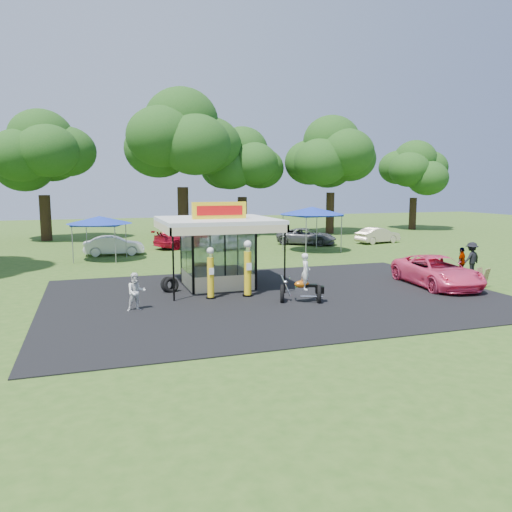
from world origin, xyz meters
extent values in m
plane|color=#30531A|center=(0.00, 0.00, 0.00)|extent=(120.00, 120.00, 0.00)
cube|color=black|center=(0.00, 2.00, 0.02)|extent=(20.00, 14.00, 0.04)
cube|color=white|center=(-2.00, 5.00, 0.03)|extent=(3.00, 3.00, 0.06)
cube|color=white|center=(-2.00, 5.00, 3.29)|extent=(5.40, 5.40, 0.18)
cube|color=yellow|center=(-2.00, 4.50, 3.78)|extent=(2.60, 0.25, 0.80)
cube|color=red|center=(-2.00, 4.37, 3.78)|extent=(2.21, 0.02, 0.45)
cylinder|color=black|center=(-4.55, 2.45, 1.60)|extent=(0.08, 0.08, 3.20)
cylinder|color=black|center=(0.55, 2.45, 1.60)|extent=(0.08, 0.08, 3.20)
cylinder|color=black|center=(-2.94, 2.42, 0.05)|extent=(0.43, 0.43, 0.10)
cylinder|color=yellow|center=(-2.94, 2.42, 0.97)|extent=(0.29, 0.29, 1.75)
cylinder|color=silver|center=(-2.94, 2.42, 1.95)|extent=(0.19, 0.19, 0.19)
sphere|color=white|center=(-2.94, 2.42, 2.14)|extent=(0.31, 0.31, 0.31)
cube|color=white|center=(-2.94, 2.25, 1.27)|extent=(0.21, 0.02, 0.29)
cylinder|color=black|center=(-1.26, 2.35, 0.05)|extent=(0.48, 0.48, 0.11)
cylinder|color=yellow|center=(-1.26, 2.35, 1.08)|extent=(0.32, 0.32, 1.94)
cylinder|color=silver|center=(-1.26, 2.35, 2.16)|extent=(0.22, 0.22, 0.22)
sphere|color=white|center=(-1.26, 2.35, 2.38)|extent=(0.35, 0.35, 0.35)
cube|color=white|center=(-1.26, 2.15, 1.40)|extent=(0.24, 0.02, 0.32)
torus|color=black|center=(-0.19, 0.85, 0.35)|extent=(0.47, 0.87, 0.87)
torus|color=black|center=(1.26, 0.29, 0.35)|extent=(0.47, 0.87, 0.87)
cube|color=silver|center=(0.58, 0.55, 0.52)|extent=(0.64, 0.48, 0.31)
ellipsoid|color=#CF620E|center=(0.58, 0.55, 0.81)|extent=(0.66, 0.37, 0.31)
cube|color=black|center=(0.92, 0.42, 0.75)|extent=(0.63, 0.46, 0.10)
cube|color=black|center=(1.29, 0.28, 0.57)|extent=(0.47, 0.46, 0.29)
cylinder|color=silver|center=(-0.05, 0.79, 0.73)|extent=(0.45, 0.22, 0.92)
cylinder|color=silver|center=(0.10, 0.74, 1.09)|extent=(0.27, 0.60, 0.05)
sphere|color=silver|center=(-0.07, 0.80, 0.88)|extent=(0.17, 0.17, 0.17)
imported|color=white|center=(0.72, 0.49, 1.35)|extent=(0.55, 0.66, 1.55)
torus|color=black|center=(-4.39, 4.25, 0.37)|extent=(0.81, 0.54, 0.77)
torus|color=black|center=(-4.52, 4.40, 0.37)|extent=(0.83, 0.62, 0.77)
cube|color=#593819|center=(10.27, 0.57, 0.48)|extent=(0.58, 0.43, 0.95)
cube|color=#593819|center=(10.27, 0.80, 0.48)|extent=(0.58, 0.43, 0.95)
imported|color=yellow|center=(-2.00, 7.20, 0.48)|extent=(2.82, 1.13, 0.96)
imported|color=#FE4576|center=(8.30, 1.62, 0.75)|extent=(3.06, 5.65, 1.50)
imported|color=white|center=(-6.23, 1.32, 0.77)|extent=(0.82, 0.68, 1.54)
imported|color=black|center=(12.32, 3.83, 0.91)|extent=(1.31, 0.93, 1.83)
imported|color=gray|center=(11.32, 3.43, 0.81)|extent=(1.02, 0.84, 1.62)
imported|color=silver|center=(-6.31, 18.26, 0.69)|extent=(4.23, 1.63, 1.38)
imported|color=#B50D23|center=(-0.67, 20.87, 0.76)|extent=(5.65, 3.97, 1.52)
imported|color=#AEAEB3|center=(2.19, 18.55, 0.74)|extent=(4.62, 2.70, 1.48)
imported|color=#505052|center=(9.43, 19.82, 0.69)|extent=(5.29, 4.90, 1.38)
imported|color=beige|center=(15.69, 18.83, 0.68)|extent=(4.32, 2.32, 1.35)
cylinder|color=gray|center=(-8.62, 17.35, 1.17)|extent=(0.06, 0.06, 2.34)
cylinder|color=gray|center=(-5.90, 17.35, 1.17)|extent=(0.06, 0.06, 2.34)
cylinder|color=gray|center=(-8.62, 14.62, 1.17)|extent=(0.06, 0.06, 2.34)
cylinder|color=gray|center=(-5.90, 14.62, 1.17)|extent=(0.06, 0.06, 2.34)
cube|color=#1A33AA|center=(-7.26, 15.99, 2.40)|extent=(2.93, 2.93, 0.12)
cone|color=#1A33AA|center=(-7.26, 15.99, 2.70)|extent=(4.22, 4.22, 0.49)
cylinder|color=gray|center=(6.41, 17.28, 1.34)|extent=(0.07, 0.07, 2.68)
cylinder|color=gray|center=(9.56, 17.28, 1.34)|extent=(0.07, 0.07, 2.68)
cylinder|color=gray|center=(6.41, 14.13, 1.34)|extent=(0.07, 0.07, 2.68)
cylinder|color=gray|center=(9.56, 14.13, 1.34)|extent=(0.07, 0.07, 2.68)
cube|color=#1A33AA|center=(7.99, 15.70, 2.75)|extent=(3.35, 3.35, 0.13)
cone|color=#1A33AA|center=(7.99, 15.70, 3.09)|extent=(4.82, 4.82, 0.56)
cylinder|color=black|center=(-11.67, 30.05, 2.05)|extent=(0.97, 0.97, 4.10)
ellipsoid|color=#1A4814|center=(-11.67, 30.05, 7.27)|extent=(9.51, 9.51, 8.15)
cylinder|color=black|center=(0.54, 28.50, 2.40)|extent=(1.03, 1.03, 4.80)
ellipsoid|color=#1A4814|center=(0.54, 28.50, 8.64)|extent=(11.52, 11.52, 9.88)
cylinder|color=black|center=(6.89, 30.19, 1.90)|extent=(0.95, 0.95, 3.79)
ellipsoid|color=#1A4814|center=(6.89, 30.19, 6.74)|extent=(8.85, 8.85, 7.58)
cylinder|color=black|center=(15.83, 28.27, 2.11)|extent=(0.85, 0.85, 4.23)
ellipsoid|color=#1A4814|center=(15.83, 28.27, 7.51)|extent=(9.86, 9.86, 8.45)
cylinder|color=black|center=(26.84, 29.51, 1.79)|extent=(0.80, 0.80, 3.57)
ellipsoid|color=#1A4814|center=(26.84, 29.51, 6.26)|extent=(8.07, 8.07, 6.92)
camera|label=1|loc=(-7.80, -18.54, 4.95)|focal=35.00mm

